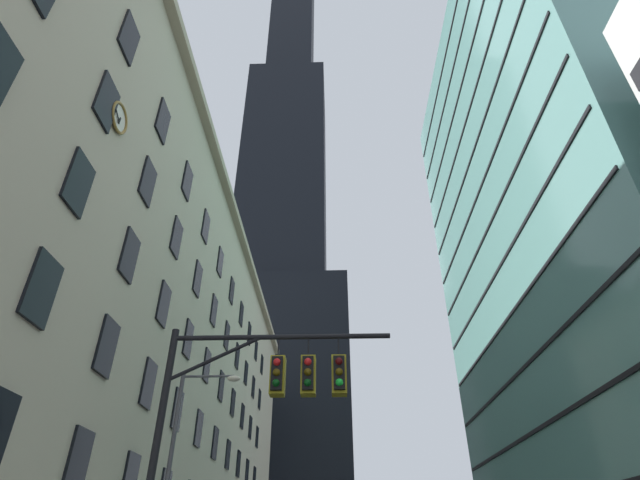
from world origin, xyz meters
name	(u,v)px	position (x,y,z in m)	size (l,w,h in m)	color
station_building	(144,367)	(-17.17, 27.31, 13.82)	(13.00, 66.64, 27.69)	#BCAF93
dark_skyscraper	(283,227)	(-14.05, 86.65, 67.69)	(29.46, 29.46, 229.00)	black
glass_office_midrise	(596,210)	(20.53, 23.97, 25.96)	(19.17, 35.07, 51.92)	slate
traffic_signal_mast	(267,395)	(-3.74, 2.78, 4.83)	(6.22, 0.63, 6.52)	black
street_lamppost	(181,451)	(-7.90, 9.77, 4.65)	(2.50, 0.32, 7.52)	#47474C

